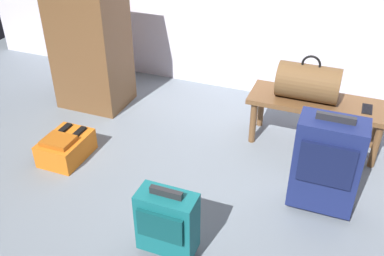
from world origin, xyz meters
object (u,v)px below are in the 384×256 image
(duffel_bag_brown, at_px, (308,82))
(suitcase_upright_navy, at_px, (326,164))
(cell_phone, at_px, (367,109))
(side_cabinet, at_px, (91,44))
(bench, at_px, (317,107))
(suitcase_small_teal, at_px, (167,222))
(backpack_orange, at_px, (66,147))

(duffel_bag_brown, distance_m, suitcase_upright_navy, 0.77)
(cell_phone, distance_m, side_cabinet, 2.24)
(bench, distance_m, duffel_bag_brown, 0.21)
(suitcase_small_teal, distance_m, backpack_orange, 1.21)
(suitcase_small_teal, bearing_deg, backpack_orange, 152.18)
(duffel_bag_brown, relative_size, suitcase_upright_navy, 0.64)
(bench, height_order, suitcase_upright_navy, suitcase_upright_navy)
(duffel_bag_brown, xyz_separation_m, suitcase_upright_navy, (0.24, -0.71, -0.16))
(duffel_bag_brown, height_order, cell_phone, duffel_bag_brown)
(bench, relative_size, suitcase_small_teal, 2.17)
(suitcase_upright_navy, relative_size, suitcase_small_teal, 1.49)
(side_cabinet, bearing_deg, suitcase_small_teal, -46.62)
(cell_phone, relative_size, suitcase_small_teal, 0.31)
(backpack_orange, distance_m, side_cabinet, 0.97)
(bench, xyz_separation_m, suitcase_upright_navy, (0.14, -0.71, 0.03))
(bench, height_order, backpack_orange, bench)
(cell_phone, relative_size, side_cabinet, 0.13)
(duffel_bag_brown, xyz_separation_m, suitcase_small_teal, (-0.50, -1.39, -0.27))
(duffel_bag_brown, distance_m, side_cabinet, 1.80)
(bench, height_order, cell_phone, cell_phone)
(duffel_bag_brown, height_order, suitcase_upright_navy, duffel_bag_brown)
(bench, xyz_separation_m, backpack_orange, (-1.65, -0.83, -0.23))
(cell_phone, bearing_deg, backpack_orange, -157.56)
(cell_phone, xyz_separation_m, backpack_orange, (-1.99, -0.82, -0.29))
(duffel_bag_brown, height_order, backpack_orange, duffel_bag_brown)
(suitcase_small_teal, bearing_deg, bench, 66.90)
(duffel_bag_brown, bearing_deg, suitcase_small_teal, -109.80)
(suitcase_small_teal, height_order, backpack_orange, suitcase_small_teal)
(bench, relative_size, duffel_bag_brown, 2.27)
(cell_phone, relative_size, backpack_orange, 0.38)
(bench, relative_size, suitcase_upright_navy, 1.46)
(duffel_bag_brown, distance_m, suitcase_small_teal, 1.51)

